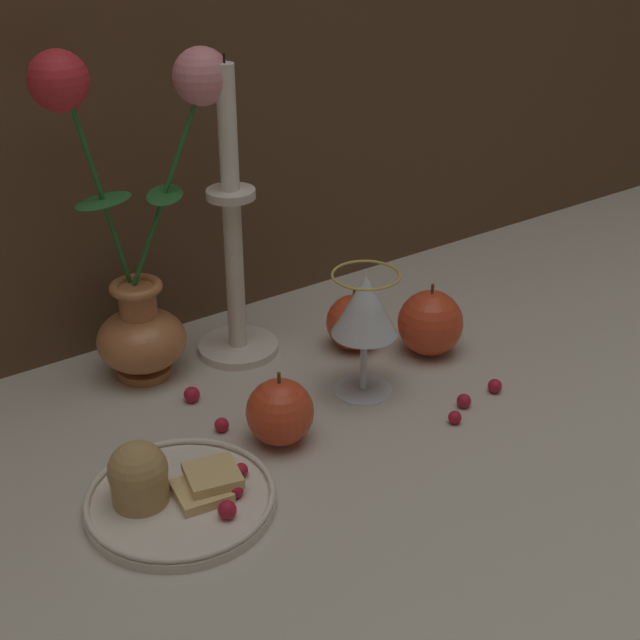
{
  "coord_description": "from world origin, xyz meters",
  "views": [
    {
      "loc": [
        -0.44,
        -0.7,
        0.55
      ],
      "look_at": [
        0.05,
        -0.0,
        0.1
      ],
      "focal_mm": 50.0,
      "sensor_mm": 36.0,
      "label": 1
    }
  ],
  "objects_px": {
    "vase": "(139,253)",
    "apple_beside_vase": "(280,412)",
    "candlestick": "(234,262)",
    "apple_at_table_edge": "(430,323)",
    "plate_with_pastries": "(169,491)",
    "wine_glass": "(365,309)",
    "apple_near_glass": "(354,322)"
  },
  "relations": [
    {
      "from": "wine_glass",
      "to": "vase",
      "type": "bearing_deg",
      "value": 134.85
    },
    {
      "from": "vase",
      "to": "candlestick",
      "type": "distance_m",
      "value": 0.11
    },
    {
      "from": "apple_beside_vase",
      "to": "apple_near_glass",
      "type": "bearing_deg",
      "value": 32.44
    },
    {
      "from": "plate_with_pastries",
      "to": "candlestick",
      "type": "xyz_separation_m",
      "value": [
        0.2,
        0.22,
        0.1
      ]
    },
    {
      "from": "apple_at_table_edge",
      "to": "wine_glass",
      "type": "bearing_deg",
      "value": -168.47
    },
    {
      "from": "apple_near_glass",
      "to": "apple_at_table_edge",
      "type": "distance_m",
      "value": 0.09
    },
    {
      "from": "candlestick",
      "to": "apple_at_table_edge",
      "type": "xyz_separation_m",
      "value": [
        0.19,
        -0.14,
        -0.08
      ]
    },
    {
      "from": "vase",
      "to": "plate_with_pastries",
      "type": "xyz_separation_m",
      "value": [
        -0.09,
        -0.24,
        -0.13
      ]
    },
    {
      "from": "wine_glass",
      "to": "candlestick",
      "type": "distance_m",
      "value": 0.18
    },
    {
      "from": "wine_glass",
      "to": "apple_at_table_edge",
      "type": "relative_size",
      "value": 1.6
    },
    {
      "from": "candlestick",
      "to": "wine_glass",
      "type": "bearing_deg",
      "value": -66.11
    },
    {
      "from": "vase",
      "to": "apple_near_glass",
      "type": "height_order",
      "value": "vase"
    },
    {
      "from": "apple_at_table_edge",
      "to": "plate_with_pastries",
      "type": "bearing_deg",
      "value": -168.16
    },
    {
      "from": "wine_glass",
      "to": "apple_at_table_edge",
      "type": "height_order",
      "value": "wine_glass"
    },
    {
      "from": "apple_beside_vase",
      "to": "apple_at_table_edge",
      "type": "bearing_deg",
      "value": 11.74
    },
    {
      "from": "vase",
      "to": "apple_beside_vase",
      "type": "height_order",
      "value": "vase"
    },
    {
      "from": "apple_beside_vase",
      "to": "plate_with_pastries",
      "type": "bearing_deg",
      "value": -167.99
    },
    {
      "from": "vase",
      "to": "apple_beside_vase",
      "type": "bearing_deg",
      "value": -76.51
    },
    {
      "from": "candlestick",
      "to": "apple_beside_vase",
      "type": "distance_m",
      "value": 0.21
    },
    {
      "from": "vase",
      "to": "apple_at_table_edge",
      "type": "xyz_separation_m",
      "value": [
        0.3,
        -0.16,
        -0.11
      ]
    },
    {
      "from": "candlestick",
      "to": "vase",
      "type": "bearing_deg",
      "value": 169.58
    },
    {
      "from": "candlestick",
      "to": "apple_beside_vase",
      "type": "bearing_deg",
      "value": -107.3
    },
    {
      "from": "apple_beside_vase",
      "to": "candlestick",
      "type": "bearing_deg",
      "value": 72.7
    },
    {
      "from": "candlestick",
      "to": "apple_at_table_edge",
      "type": "distance_m",
      "value": 0.25
    },
    {
      "from": "wine_glass",
      "to": "apple_near_glass",
      "type": "height_order",
      "value": "wine_glass"
    },
    {
      "from": "apple_beside_vase",
      "to": "apple_at_table_edge",
      "type": "xyz_separation_m",
      "value": [
        0.25,
        0.05,
        0.0
      ]
    },
    {
      "from": "apple_at_table_edge",
      "to": "apple_beside_vase",
      "type": "bearing_deg",
      "value": -168.26
    },
    {
      "from": "apple_near_glass",
      "to": "plate_with_pastries",
      "type": "bearing_deg",
      "value": -155.79
    },
    {
      "from": "apple_at_table_edge",
      "to": "apple_near_glass",
      "type": "bearing_deg",
      "value": 137.35
    },
    {
      "from": "candlestick",
      "to": "apple_beside_vase",
      "type": "relative_size",
      "value": 4.33
    },
    {
      "from": "wine_glass",
      "to": "apple_near_glass",
      "type": "bearing_deg",
      "value": 59.47
    },
    {
      "from": "candlestick",
      "to": "apple_at_table_edge",
      "type": "relative_size",
      "value": 3.9
    }
  ]
}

